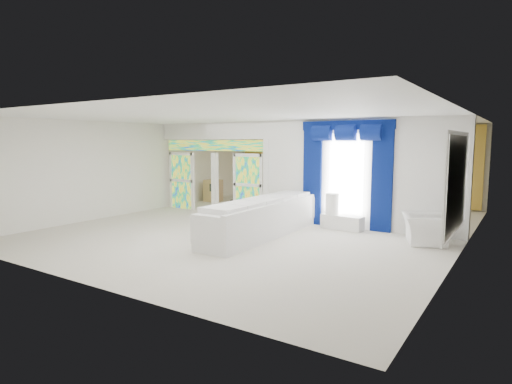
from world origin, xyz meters
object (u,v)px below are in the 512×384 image
Objects in this scene: white_sofa at (262,220)px; grand_piano at (268,191)px; armchair at (424,229)px; coffee_table at (227,221)px; console_table at (342,222)px.

grand_piano reaches higher than white_sofa.
white_sofa reaches higher than armchair.
grand_piano is (-1.53, 4.72, 0.28)m from coffee_table.
coffee_table is 1.50× the size of console_table.
console_table is at bearing -51.55° from grand_piano.
white_sofa is at bearing -75.38° from grand_piano.
white_sofa is 2.51× the size of coffee_table.
armchair is (2.21, -0.48, 0.15)m from console_table.
white_sofa is 3.77× the size of console_table.
armchair is (3.60, 1.40, -0.08)m from white_sofa.
grand_piano reaches higher than console_table.
console_table is 2.27m from armchair.
grand_piano is at bearing 108.00° from coffee_table.
grand_piano is (-4.28, 3.14, 0.28)m from console_table.
armchair is at bearing -12.36° from console_table.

